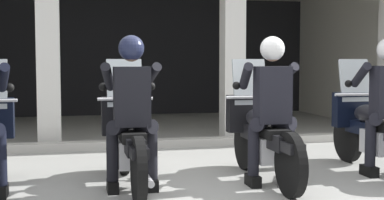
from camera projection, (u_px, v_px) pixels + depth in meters
ground_plane at (158, 145)px, 8.57m from camera, size 80.00×80.00×0.00m
station_building at (127, 30)px, 11.22m from camera, size 9.96×5.22×2.99m
kerb_strip at (149, 144)px, 8.31m from camera, size 9.46×0.24×0.12m
motorcycle_center_left at (129, 139)px, 5.81m from camera, size 0.62×2.04×1.35m
police_officer_center_left at (132, 100)px, 5.50m from camera, size 0.63×0.61×1.58m
motorcycle_center_right at (262, 135)px, 6.07m from camera, size 0.62×2.04×1.35m
police_officer_center_right at (271, 98)px, 5.76m from camera, size 0.63×0.61×1.58m
motorcycle_far_right at (372, 129)px, 6.57m from camera, size 0.62×2.04×1.35m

